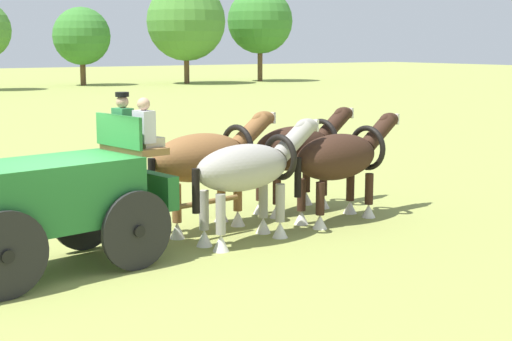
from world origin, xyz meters
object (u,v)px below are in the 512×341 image
Objects in this scene: draft_horse_rear_near at (205,160)px; draft_horse_lead_near at (297,150)px; draft_horse_rear_off at (249,170)px; draft_horse_lead_off at (341,158)px; show_wagon at (57,195)px.

draft_horse_lead_near is at bearing 9.27° from draft_horse_rear_near.
draft_horse_rear_off is at bearing -80.06° from draft_horse_rear_near.
draft_horse_rear_near is 1.30m from draft_horse_rear_off.
show_wagon is at bearing -176.73° from draft_horse_lead_off.
draft_horse_lead_off is at bearing -80.63° from draft_horse_lead_near.
draft_horse_lead_off is (2.78, -0.86, -0.09)m from draft_horse_rear_near.
show_wagon is at bearing -160.46° from draft_horse_rear_near.
draft_horse_rear_off is at bearing -0.97° from show_wagon.
draft_horse_lead_off is (6.21, 0.35, 0.06)m from show_wagon.
show_wagon is at bearing -164.73° from draft_horse_lead_near.
draft_horse_lead_near is 0.97× the size of draft_horse_lead_off.
draft_horse_rear_near is at bearing -170.73° from draft_horse_lead_near.
show_wagon is 6.22m from draft_horse_lead_off.
draft_horse_rear_off is at bearing -170.73° from draft_horse_lead_off.
draft_horse_rear_near reaches higher than draft_horse_rear_off.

